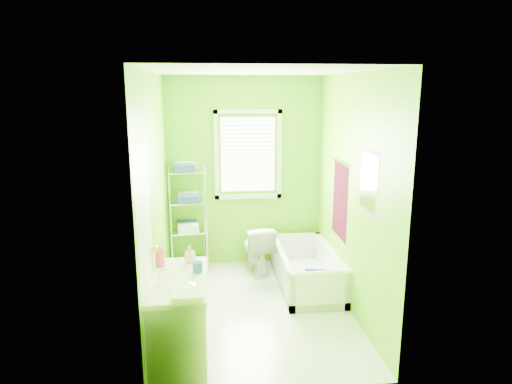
{
  "coord_description": "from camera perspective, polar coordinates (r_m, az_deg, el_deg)",
  "views": [
    {
      "loc": [
        -0.51,
        -4.7,
        2.44
      ],
      "look_at": [
        0.03,
        0.25,
        1.3
      ],
      "focal_mm": 32.0,
      "sensor_mm": 36.0,
      "label": 1
    }
  ],
  "objects": [
    {
      "name": "right_wall_decor",
      "position": [
        5.06,
        11.74,
        -0.14
      ],
      "size": [
        0.04,
        1.48,
        1.17
      ],
      "color": "#3F0718",
      "rests_on": "ground"
    },
    {
      "name": "toilet",
      "position": [
        6.18,
        0.1,
        -7.05
      ],
      "size": [
        0.47,
        0.7,
        0.66
      ],
      "primitive_type": "imported",
      "rotation": [
        0.0,
        0.0,
        3.3
      ],
      "color": "white",
      "rests_on": "ground"
    },
    {
      "name": "bathtub",
      "position": [
        5.84,
        6.37,
        -10.21
      ],
      "size": [
        0.69,
        1.49,
        0.48
      ],
      "color": "white",
      "rests_on": "ground"
    },
    {
      "name": "door",
      "position": [
        4.01,
        -13.49,
        -8.5
      ],
      "size": [
        0.09,
        0.8,
        2.0
      ],
      "color": "white",
      "rests_on": "ground"
    },
    {
      "name": "wire_shelf_unit",
      "position": [
        6.16,
        -8.47,
        -1.75
      ],
      "size": [
        0.52,
        0.42,
        1.48
      ],
      "color": "silver",
      "rests_on": "ground"
    },
    {
      "name": "vanity",
      "position": [
        4.36,
        -9.62,
        -14.97
      ],
      "size": [
        0.53,
        1.06,
        1.01
      ],
      "color": "silver",
      "rests_on": "ground"
    },
    {
      "name": "window",
      "position": [
        6.21,
        -1.0,
        5.27
      ],
      "size": [
        0.92,
        0.05,
        1.22
      ],
      "color": "white",
      "rests_on": "ground"
    },
    {
      "name": "room_envelope",
      "position": [
        4.81,
        -0.03,
        2.23
      ],
      "size": [
        2.14,
        2.94,
        2.62
      ],
      "color": "#61AF08",
      "rests_on": "ground"
    },
    {
      "name": "ground",
      "position": [
        5.32,
        -0.03,
        -14.37
      ],
      "size": [
        2.9,
        2.9,
        0.0
      ],
      "primitive_type": "plane",
      "color": "silver",
      "rests_on": "ground"
    }
  ]
}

